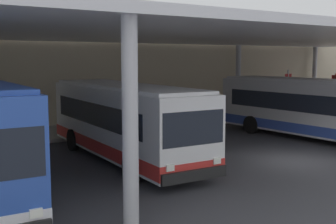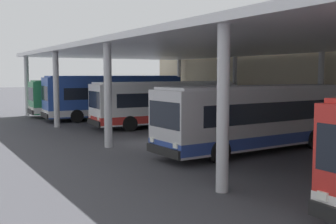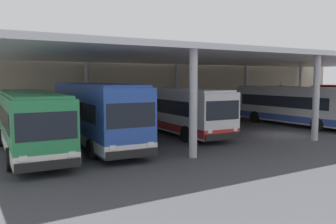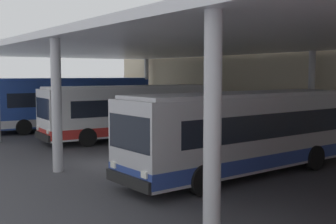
{
  "view_description": "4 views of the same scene",
  "coord_description": "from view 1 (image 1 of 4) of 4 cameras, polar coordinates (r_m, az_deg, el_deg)",
  "views": [
    {
      "loc": [
        -14.38,
        -11.74,
        4.24
      ],
      "look_at": [
        -2.75,
        5.48,
        1.69
      ],
      "focal_mm": 46.81,
      "sensor_mm": 36.0,
      "label": 1
    },
    {
      "loc": [
        19.39,
        -10.56,
        3.74
      ],
      "look_at": [
        -1.99,
        2.22,
        1.42
      ],
      "focal_mm": 44.2,
      "sensor_mm": 36.0,
      "label": 2
    },
    {
      "loc": [
        -19.12,
        -16.56,
        3.89
      ],
      "look_at": [
        -5.95,
        5.37,
        1.43
      ],
      "focal_mm": 37.99,
      "sensor_mm": 36.0,
      "label": 3
    },
    {
      "loc": [
        16.41,
        -8.78,
        3.89
      ],
      "look_at": [
        -0.16,
        2.98,
        2.09
      ],
      "focal_mm": 46.53,
      "sensor_mm": 36.0,
      "label": 4
    }
  ],
  "objects": [
    {
      "name": "canopy_shelter",
      "position": [
        22.47,
        5.88,
        9.65
      ],
      "size": [
        40.0,
        17.0,
        5.55
      ],
      "color": "silver",
      "rests_on": "ground"
    },
    {
      "name": "bus_middle_bay",
      "position": [
        18.33,
        -5.85,
        -1.14
      ],
      "size": [
        3.09,
        10.64,
        3.17
      ],
      "color": "white",
      "rests_on": "ground"
    },
    {
      "name": "platform_kerb",
      "position": [
        27.85,
        -2.52,
        -1.57
      ],
      "size": [
        42.0,
        4.5,
        0.18
      ],
      "primitive_type": "cube",
      "color": "#A39E93",
      "rests_on": "ground"
    },
    {
      "name": "station_building_facade",
      "position": [
        30.37,
        -5.78,
        5.47
      ],
      "size": [
        48.0,
        1.6,
        6.89
      ],
      "primitive_type": "cube",
      "color": "#C1B293",
      "rests_on": "ground"
    },
    {
      "name": "bench_waiting",
      "position": [
        32.3,
        8.72,
        0.56
      ],
      "size": [
        1.8,
        0.45,
        0.92
      ],
      "color": "#4C515B",
      "rests_on": "platform_kerb"
    },
    {
      "name": "bus_far_bay",
      "position": [
        24.28,
        17.77,
        0.56
      ],
      "size": [
        2.99,
        10.61,
        3.17
      ],
      "color": "#B7B7BC",
      "rests_on": "ground"
    },
    {
      "name": "ground_plane",
      "position": [
        19.04,
        16.41,
        -6.15
      ],
      "size": [
        200.0,
        200.0,
        0.0
      ],
      "primitive_type": "plane",
      "color": "#3D3D42"
    },
    {
      "name": "banner_sign",
      "position": [
        34.9,
        15.33,
        3.04
      ],
      "size": [
        0.7,
        0.12,
        3.2
      ],
      "color": "#B2B2B7",
      "rests_on": "platform_kerb"
    },
    {
      "name": "trash_bin",
      "position": [
        34.19,
        12.73,
        0.85
      ],
      "size": [
        0.52,
        0.52,
        0.98
      ],
      "color": "#33383D",
      "rests_on": "platform_kerb"
    }
  ]
}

